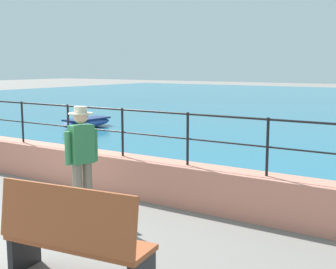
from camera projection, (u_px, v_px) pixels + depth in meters
The scene contains 5 objects.
promenade_wall at pixel (95, 169), 8.98m from camera, with size 20.00×0.56×0.70m, color tan.
railing at pixel (94, 121), 8.84m from camera, with size 18.44×0.04×0.90m.
bench_far at pixel (73, 236), 4.90m from camera, with size 1.76×0.78×1.13m.
person_walking at pixel (82, 156), 7.14m from camera, with size 0.38×0.55×1.75m.
boat_4 at pixel (87, 122), 17.26m from camera, with size 0.94×2.32×0.36m.
Camera 1 is at (6.06, -3.31, 2.36)m, focal length 48.82 mm.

